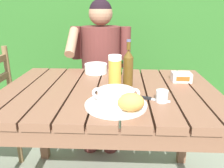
{
  "coord_description": "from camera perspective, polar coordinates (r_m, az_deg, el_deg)",
  "views": [
    {
      "loc": [
        0.07,
        -1.16,
        1.16
      ],
      "look_at": [
        0.02,
        -0.13,
        0.81
      ],
      "focal_mm": 36.23,
      "sensor_mm": 36.0,
      "label": 1
    }
  ],
  "objects": [
    {
      "name": "beer_bottle",
      "position": [
        1.27,
        4.1,
        4.33
      ],
      "size": [
        0.06,
        0.06,
        0.26
      ],
      "color": "#553C15",
      "rests_on": "dining_table"
    },
    {
      "name": "table_knife",
      "position": [
        1.1,
        9.75,
        -3.7
      ],
      "size": [
        0.15,
        0.07,
        0.01
      ],
      "color": "silver",
      "rests_on": "dining_table"
    },
    {
      "name": "beer_glass",
      "position": [
        1.19,
        0.73,
        2.89
      ],
      "size": [
        0.07,
        0.07,
        0.19
      ],
      "color": "gold",
      "rests_on": "dining_table"
    },
    {
      "name": "butter_tub",
      "position": [
        1.41,
        17.08,
        1.73
      ],
      "size": [
        0.11,
        0.09,
        0.05
      ],
      "color": "white",
      "rests_on": "dining_table"
    },
    {
      "name": "hedge_backdrop",
      "position": [
        2.93,
        0.4,
        13.4
      ],
      "size": [
        3.9,
        0.89,
        2.09
      ],
      "color": "#2C6123",
      "rests_on": "ground_plane"
    },
    {
      "name": "serving_plate",
      "position": [
        1.02,
        1.0,
        -5.23
      ],
      "size": [
        0.28,
        0.28,
        0.01
      ],
      "color": "white",
      "rests_on": "dining_table"
    },
    {
      "name": "dining_table",
      "position": [
        1.28,
        -0.73,
        -5.45
      ],
      "size": [
        1.17,
        0.83,
        0.74
      ],
      "color": "brown",
      "rests_on": "ground_plane"
    },
    {
      "name": "diner_bowl",
      "position": [
        1.53,
        -4.08,
        3.95
      ],
      "size": [
        0.15,
        0.15,
        0.06
      ],
      "color": "white",
      "rests_on": "dining_table"
    },
    {
      "name": "water_glass_small",
      "position": [
        1.08,
        12.51,
        -2.99
      ],
      "size": [
        0.06,
        0.06,
        0.06
      ],
      "color": "silver",
      "rests_on": "dining_table"
    },
    {
      "name": "soup_bowl",
      "position": [
        1.0,
        1.01,
        -3.12
      ],
      "size": [
        0.21,
        0.16,
        0.07
      ],
      "color": "white",
      "rests_on": "serving_plate"
    },
    {
      "name": "person_eating",
      "position": [
        1.88,
        -2.9,
        5.16
      ],
      "size": [
        0.48,
        0.47,
        1.23
      ],
      "color": "brown",
      "rests_on": "ground_plane"
    },
    {
      "name": "chair_near_diner",
      "position": [
        2.14,
        -2.2,
        -0.14
      ],
      "size": [
        0.45,
        0.44,
        0.98
      ],
      "color": "brown",
      "rests_on": "ground_plane"
    },
    {
      "name": "bread_roll",
      "position": [
        0.93,
        4.8,
        -4.62
      ],
      "size": [
        0.11,
        0.09,
        0.08
      ],
      "color": "gold",
      "rests_on": "serving_plate"
    }
  ]
}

